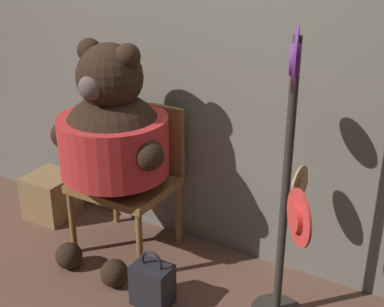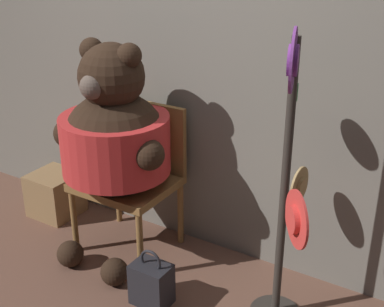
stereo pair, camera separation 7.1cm
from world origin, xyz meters
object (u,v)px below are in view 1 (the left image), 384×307
(handbag_on_ground, at_px, (152,284))
(hat_display_rack, at_px, (290,190))
(teddy_bear, at_px, (113,139))
(chair, at_px, (132,170))

(handbag_on_ground, bearing_deg, hat_display_rack, 20.90)
(teddy_bear, height_order, hat_display_rack, hat_display_rack)
(teddy_bear, relative_size, handbag_on_ground, 3.97)
(chair, height_order, teddy_bear, teddy_bear)
(hat_display_rack, distance_m, handbag_on_ground, 0.97)
(chair, distance_m, hat_display_rack, 1.18)
(chair, bearing_deg, hat_display_rack, -10.86)
(chair, height_order, hat_display_rack, hat_display_rack)
(chair, relative_size, teddy_bear, 0.68)
(chair, distance_m, teddy_bear, 0.33)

